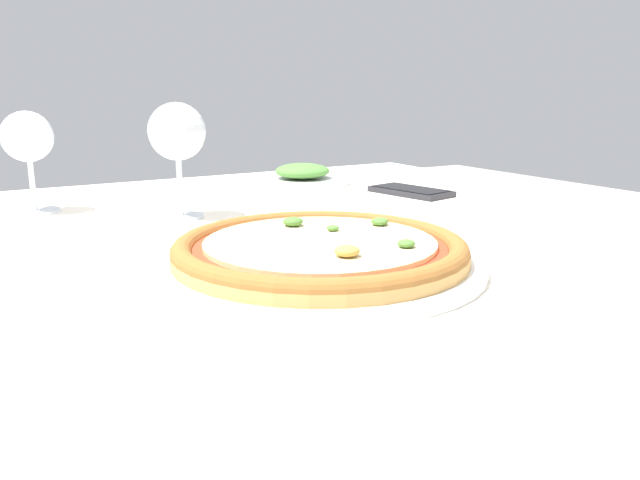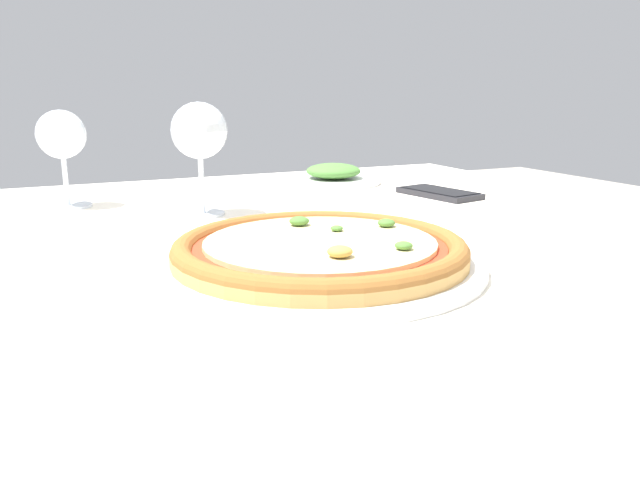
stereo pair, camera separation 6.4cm
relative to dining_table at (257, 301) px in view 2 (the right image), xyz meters
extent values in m
cube|color=brown|center=(0.00, 0.00, 0.05)|extent=(1.20, 1.05, 0.04)
cube|color=white|center=(0.00, 0.00, 0.07)|extent=(1.30, 1.15, 0.01)
cylinder|color=brown|center=(0.54, 0.46, -0.31)|extent=(0.06, 0.06, 0.69)
cylinder|color=white|center=(0.02, -0.14, 0.08)|extent=(0.34, 0.34, 0.01)
cylinder|color=tan|center=(0.02, -0.14, 0.09)|extent=(0.30, 0.30, 0.01)
torus|color=#935B28|center=(0.02, -0.14, 0.10)|extent=(0.30, 0.30, 0.02)
cylinder|color=#BC381E|center=(0.02, -0.14, 0.10)|extent=(0.26, 0.26, 0.00)
cylinder|color=beige|center=(0.02, -0.14, 0.11)|extent=(0.24, 0.24, 0.00)
ellipsoid|color=#4C7A33|center=(0.06, -0.11, 0.11)|extent=(0.01, 0.01, 0.01)
ellipsoid|color=#4C7A33|center=(0.12, -0.11, 0.11)|extent=(0.02, 0.02, 0.01)
ellipsoid|color=#4C7A33|center=(0.08, -0.21, 0.11)|extent=(0.02, 0.02, 0.01)
ellipsoid|color=#BC9342|center=(0.01, -0.21, 0.11)|extent=(0.02, 0.02, 0.01)
ellipsoid|color=#4C7A33|center=(0.03, -0.07, 0.11)|extent=(0.02, 0.02, 0.01)
cylinder|color=silver|center=(-0.19, 0.33, 0.08)|extent=(0.07, 0.07, 0.00)
cylinder|color=silver|center=(-0.19, 0.33, 0.12)|extent=(0.01, 0.01, 0.08)
sphere|color=silver|center=(-0.19, 0.33, 0.19)|extent=(0.07, 0.07, 0.07)
cylinder|color=silver|center=(-0.02, 0.18, 0.08)|extent=(0.06, 0.06, 0.00)
cylinder|color=silver|center=(-0.02, 0.18, 0.12)|extent=(0.01, 0.01, 0.08)
sphere|color=silver|center=(-0.02, 0.18, 0.20)|extent=(0.08, 0.08, 0.08)
cube|color=#232328|center=(0.39, 0.17, 0.08)|extent=(0.10, 0.15, 0.01)
cube|color=black|center=(0.39, 0.17, 0.09)|extent=(0.09, 0.14, 0.00)
cylinder|color=white|center=(0.29, 0.38, 0.08)|extent=(0.18, 0.18, 0.01)
ellipsoid|color=#4C8438|center=(0.29, 0.38, 0.10)|extent=(0.11, 0.11, 0.03)
camera|label=1|loc=(-0.29, -0.68, 0.26)|focal=35.00mm
camera|label=2|loc=(-0.24, -0.71, 0.26)|focal=35.00mm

